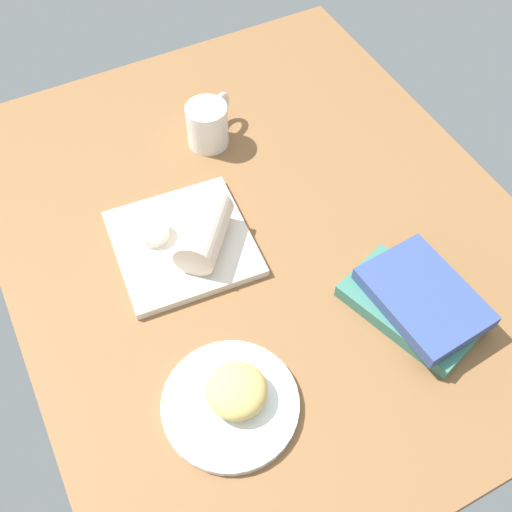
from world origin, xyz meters
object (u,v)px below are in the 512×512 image
(scone_pastry, at_px, (237,391))
(book_stack, at_px, (417,303))
(coffee_mug, at_px, (208,124))
(sauce_cup, at_px, (153,232))
(breakfast_wrap, at_px, (204,232))
(round_plate, at_px, (230,404))
(square_plate, at_px, (183,243))

(scone_pastry, relative_size, book_stack, 0.37)
(scone_pastry, distance_m, coffee_mug, 0.55)
(coffee_mug, bearing_deg, book_stack, 14.32)
(book_stack, bearing_deg, sauce_cup, -135.29)
(breakfast_wrap, bearing_deg, sauce_cup, -177.91)
(scone_pastry, bearing_deg, coffee_mug, 159.58)
(book_stack, bearing_deg, round_plate, -88.36)
(round_plate, bearing_deg, sauce_cup, 177.65)
(sauce_cup, xyz_separation_m, coffee_mug, (-0.19, 0.19, 0.02))
(sauce_cup, height_order, coffee_mug, coffee_mug)
(square_plate, xyz_separation_m, breakfast_wrap, (0.03, 0.03, 0.04))
(square_plate, bearing_deg, scone_pastry, -7.86)
(square_plate, xyz_separation_m, coffee_mug, (-0.22, 0.15, 0.04))
(book_stack, bearing_deg, coffee_mug, -165.68)
(breakfast_wrap, bearing_deg, book_stack, -6.60)
(round_plate, distance_m, coffee_mug, 0.56)
(scone_pastry, xyz_separation_m, book_stack, (-0.01, 0.32, -0.01))
(square_plate, height_order, sauce_cup, sauce_cup)
(book_stack, distance_m, coffee_mug, 0.53)
(scone_pastry, bearing_deg, breakfast_wrap, 164.90)
(scone_pastry, distance_m, square_plate, 0.31)
(round_plate, bearing_deg, scone_pastry, 105.51)
(scone_pastry, height_order, coffee_mug, coffee_mug)
(round_plate, bearing_deg, breakfast_wrap, 162.60)
(scone_pastry, bearing_deg, square_plate, 172.14)
(square_plate, bearing_deg, sauce_cup, -128.37)
(sauce_cup, xyz_separation_m, book_stack, (0.33, 0.32, -0.00))
(square_plate, height_order, coffee_mug, coffee_mug)
(square_plate, relative_size, book_stack, 0.94)
(scone_pastry, xyz_separation_m, sauce_cup, (-0.33, 0.00, -0.01))
(breakfast_wrap, relative_size, book_stack, 0.55)
(book_stack, height_order, coffee_mug, coffee_mug)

